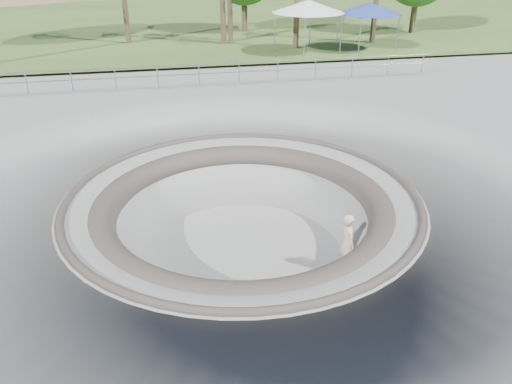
# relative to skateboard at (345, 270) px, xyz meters

# --- Properties ---
(ground) EXTENTS (180.00, 180.00, 0.00)m
(ground) POSITION_rel_skateboard_xyz_m (-2.68, 1.59, 1.83)
(ground) COLOR gray
(ground) RESTS_ON ground
(skate_bowl) EXTENTS (14.00, 14.00, 4.10)m
(skate_bowl) POSITION_rel_skateboard_xyz_m (-2.68, 1.59, 0.00)
(skate_bowl) COLOR gray
(skate_bowl) RESTS_ON ground
(grass_strip) EXTENTS (180.00, 36.00, 0.12)m
(grass_strip) POSITION_rel_skateboard_xyz_m (-2.68, 35.59, 2.05)
(grass_strip) COLOR #3E5A24
(grass_strip) RESTS_ON ground
(distant_hills) EXTENTS (103.20, 45.00, 28.60)m
(distant_hills) POSITION_rel_skateboard_xyz_m (1.10, 58.77, -5.19)
(distant_hills) COLOR brown
(distant_hills) RESTS_ON ground
(safety_railing) EXTENTS (25.00, 0.06, 1.03)m
(safety_railing) POSITION_rel_skateboard_xyz_m (-2.68, 13.59, 2.52)
(safety_railing) COLOR gray
(safety_railing) RESTS_ON ground
(skateboard) EXTENTS (0.87, 0.54, 0.09)m
(skateboard) POSITION_rel_skateboard_xyz_m (0.00, 0.00, 0.00)
(skateboard) COLOR brown
(skateboard) RESTS_ON ground
(skater) EXTENTS (0.44, 0.66, 1.80)m
(skater) POSITION_rel_skateboard_xyz_m (0.00, -0.00, 0.92)
(skater) COLOR #DAB68D
(skater) RESTS_ON skateboard
(canopy_white) EXTENTS (5.66, 5.66, 3.11)m
(canopy_white) POSITION_rel_skateboard_xyz_m (4.68, 19.59, 4.84)
(canopy_white) COLOR gray
(canopy_white) RESTS_ON ground
(canopy_blue) EXTENTS (5.64, 5.64, 2.89)m
(canopy_blue) POSITION_rel_skateboard_xyz_m (8.60, 19.59, 4.64)
(canopy_blue) COLOR gray
(canopy_blue) RESTS_ON ground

